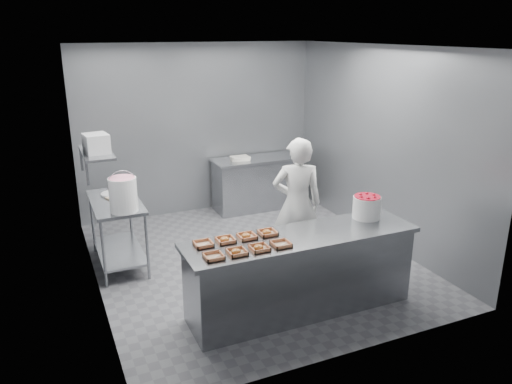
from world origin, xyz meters
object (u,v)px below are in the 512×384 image
tray_0 (214,256)px  tray_2 (259,248)px  tray_5 (225,240)px  worker (297,204)px  tray_4 (203,244)px  strawberry_tub (367,206)px  glaze_bucket (123,194)px  appliance (96,143)px  service_counter (301,273)px  back_counter (256,183)px  tray_1 (237,252)px  prep_table (117,223)px  tray_6 (247,236)px  tray_7 (267,233)px  tray_3 (281,244)px

tray_0 → tray_2: bearing=-0.0°
tray_5 → worker: worker is taller
tray_4 → worker: worker is taller
strawberry_tub → glaze_bucket: size_ratio=0.63×
tray_2 → appliance: bearing=121.6°
service_counter → strawberry_tub: 1.11m
back_counter → tray_1: tray_1 is taller
tray_1 → tray_5: 0.32m
prep_table → strawberry_tub: bearing=-34.9°
tray_6 → tray_7: (0.24, 0.00, 0.00)m
tray_2 → tray_5: bearing=126.9°
tray_0 → strawberry_tub: 2.01m
service_counter → tray_5: bearing=168.9°
tray_1 → worker: 1.72m
tray_1 → tray_5: bearing=90.0°
tray_2 → tray_3: bearing=0.0°
tray_3 → tray_5: 0.58m
appliance → tray_4: bearing=-73.0°
tray_5 → tray_0: bearing=-126.6°
tray_4 → tray_5: tray_5 is taller
service_counter → back_counter: 3.37m
tray_7 → appliance: (-1.49, 1.70, 0.76)m
tray_5 → glaze_bucket: size_ratio=0.37×
tray_3 → tray_4: (-0.72, 0.32, 0.00)m
tray_1 → back_counter: bearing=63.3°
prep_table → tray_4: tray_4 is taller
tray_0 → appliance: 2.29m
tray_4 → tray_7: (0.72, -0.00, 0.00)m
glaze_bucket → tray_4: bearing=-67.6°
tray_4 → service_counter: bearing=-8.6°
tray_4 → tray_2: bearing=-33.8°
prep_table → tray_6: size_ratio=6.40×
tray_3 → appliance: 2.62m
tray_0 → tray_5: (0.24, 0.32, 0.00)m
tray_6 → back_counter: bearing=64.5°
tray_4 → tray_6: size_ratio=1.00×
tray_2 → appliance: 2.49m
worker → strawberry_tub: worker is taller
tray_5 → appliance: size_ratio=0.61×
prep_table → tray_4: size_ratio=6.40×
tray_7 → tray_3: bearing=-89.5°
tray_2 → tray_5: (-0.24, 0.32, 0.00)m
prep_table → back_counter: 2.87m
back_counter → tray_7: 3.36m
back_counter → tray_1: (-1.71, -3.41, 0.47)m
tray_3 → tray_4: bearing=156.1°
tray_5 → tray_6: size_ratio=1.00×
tray_6 → appliance: bearing=126.2°
appliance → worker: bearing=-28.3°
service_counter → tray_0: bearing=-171.4°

